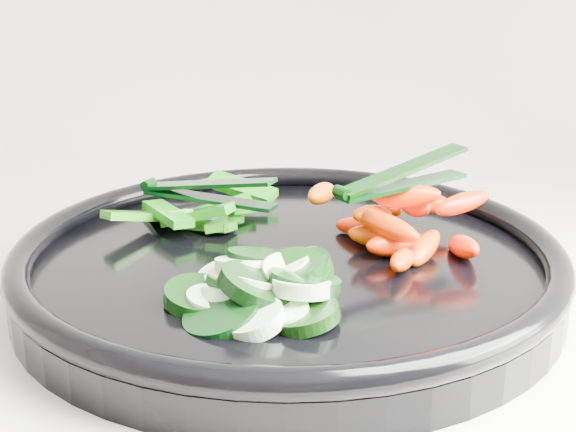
{
  "coord_description": "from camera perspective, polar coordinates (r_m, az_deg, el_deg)",
  "views": [
    {
      "loc": [
        0.15,
        1.15,
        1.16
      ],
      "look_at": [
        0.12,
        1.66,
        0.99
      ],
      "focal_mm": 50.0,
      "sensor_mm": 36.0,
      "label": 1
    }
  ],
  "objects": [
    {
      "name": "veggie_tray",
      "position": [
        0.55,
        -0.0,
        -3.41
      ],
      "size": [
        0.47,
        0.47,
        0.04
      ],
      "color": "black",
      "rests_on": "counter"
    },
    {
      "name": "cucumber_pile",
      "position": [
        0.48,
        -2.22,
        -5.04
      ],
      "size": [
        0.12,
        0.12,
        0.04
      ],
      "color": "black",
      "rests_on": "veggie_tray"
    },
    {
      "name": "carrot_pile",
      "position": [
        0.57,
        7.88,
        -0.32
      ],
      "size": [
        0.13,
        0.16,
        0.05
      ],
      "color": "#F53500",
      "rests_on": "veggie_tray"
    },
    {
      "name": "pepper_pile",
      "position": [
        0.62,
        -6.36,
        0.23
      ],
      "size": [
        0.12,
        0.12,
        0.04
      ],
      "color": "#0F6C0A",
      "rests_on": "veggie_tray"
    },
    {
      "name": "tong_carrot",
      "position": [
        0.56,
        7.96,
        2.65
      ],
      "size": [
        0.1,
        0.08,
        0.02
      ],
      "color": "black",
      "rests_on": "carrot_pile"
    },
    {
      "name": "tong_pepper",
      "position": [
        0.61,
        -5.95,
        1.79
      ],
      "size": [
        0.11,
        0.06,
        0.02
      ],
      "color": "black",
      "rests_on": "pepper_pile"
    }
  ]
}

